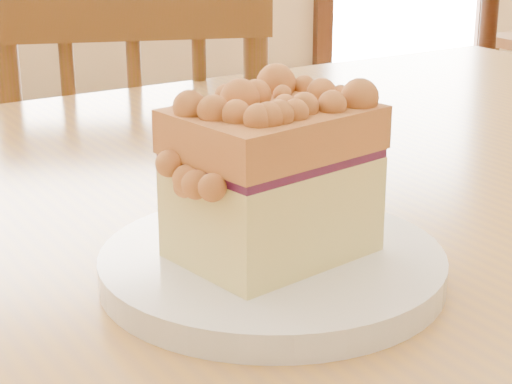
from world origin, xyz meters
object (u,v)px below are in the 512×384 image
(cafe_table_main, at_px, (277,294))
(cake_slice, at_px, (274,170))
(plate, at_px, (272,267))
(cafe_chair_main, at_px, (139,260))

(cafe_table_main, height_order, cake_slice, cake_slice)
(cafe_table_main, distance_m, plate, 0.18)
(cake_slice, bearing_deg, cafe_chair_main, 63.78)
(cafe_table_main, distance_m, cafe_chair_main, 0.66)
(cafe_table_main, height_order, cafe_chair_main, cafe_chair_main)
(cafe_chair_main, relative_size, plate, 3.94)
(cafe_table_main, bearing_deg, cafe_chair_main, 76.70)
(cafe_table_main, bearing_deg, plate, -124.71)
(cafe_chair_main, relative_size, cake_slice, 6.17)
(cake_slice, bearing_deg, cafe_table_main, 46.86)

